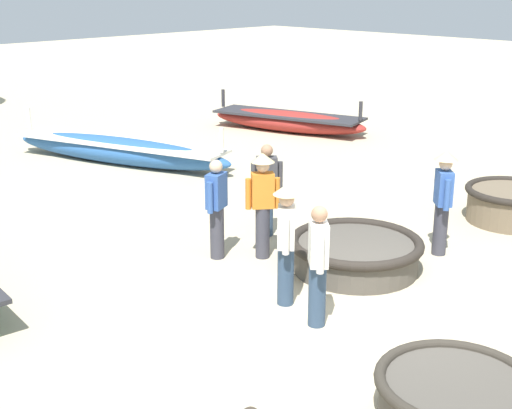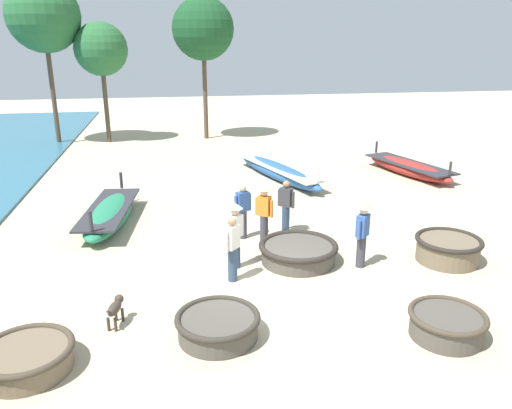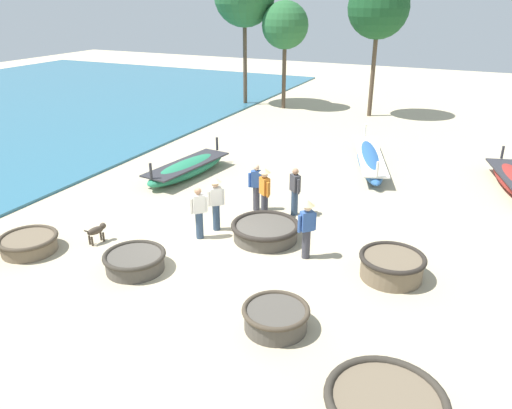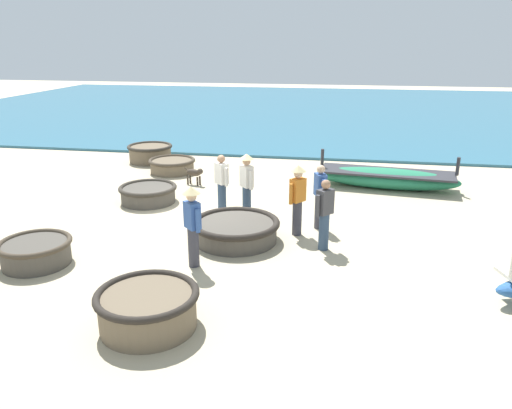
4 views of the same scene
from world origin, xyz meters
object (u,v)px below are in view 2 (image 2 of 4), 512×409
coracle_upturned (218,325)px  tree_right_mid (43,16)px  long_boat_white_hull (109,214)px  fisherman_hauling (264,210)px  fisherman_crouching (362,230)px  fisherman_with_hat (232,247)px  tree_tall_back (203,29)px  long_boat_green_hull (278,171)px  coracle_far_right (298,251)px  long_boat_ochre_hull (409,168)px  coracle_front_right (447,324)px  coracle_nearest (448,248)px  tree_leftmost (101,50)px  coracle_beside_post (27,357)px  fisherman_standing_right (286,206)px  fisherman_standing_left (243,210)px  dog (115,308)px  fisherman_by_coracle (236,231)px

coracle_upturned → tree_right_mid: 21.75m
coracle_upturned → long_boat_white_hull: bearing=111.5°
fisherman_hauling → tree_right_mid: size_ratio=0.20×
coracle_upturned → fisherman_crouching: 4.56m
fisherman_with_hat → tree_tall_back: 18.42m
coracle_upturned → long_boat_green_hull: (3.53, 10.82, 0.06)m
tree_right_mid → fisherman_with_hat: bearing=-67.9°
coracle_far_right → long_boat_ochre_hull: 10.01m
coracle_front_right → fisherman_hauling: 5.69m
tree_tall_back → coracle_nearest: bearing=-75.1°
coracle_front_right → long_boat_green_hull: bearing=93.5°
tree_tall_back → tree_leftmost: (-5.33, -0.15, -1.02)m
coracle_beside_post → coracle_far_right: size_ratio=0.79×
fisherman_standing_right → fisherman_standing_left: size_ratio=1.00×
long_boat_white_hull → fisherman_standing_right: (5.09, -1.67, 0.52)m
coracle_beside_post → long_boat_ochre_hull: (12.27, 10.92, 0.04)m
coracle_upturned → fisherman_with_hat: 2.41m
dog → tree_leftmost: bearing=96.1°
coracle_far_right → fisherman_crouching: bearing=-20.9°
fisherman_standing_right → dog: fisherman_standing_right is taller
coracle_nearest → fisherman_with_hat: fisherman_with_hat is taller
tree_tall_back → fisherman_hauling: bearing=-88.8°
coracle_upturned → coracle_far_right: size_ratio=0.81×
long_boat_ochre_hull → tree_leftmost: size_ratio=0.77×
tree_right_mid → tree_leftmost: bearing=0.8°
fisherman_with_hat → fisherman_standing_left: 2.63m
long_boat_white_hull → fisherman_hauling: bearing=-28.2°
dog → fisherman_with_hat: bearing=30.9°
coracle_front_right → coracle_far_right: size_ratio=0.73×
coracle_nearest → dog: coracle_nearest is taller
coracle_upturned → long_boat_white_hull: (-2.62, 6.66, 0.06)m
fisherman_standing_right → fisherman_by_coracle: 2.67m
tree_tall_back → coracle_upturned: bearing=-94.0°
long_boat_white_hull → dog: (0.70, -5.88, 0.05)m
fisherman_standing_right → coracle_far_right: bearing=-94.0°
coracle_beside_post → coracle_upturned: 3.30m
tree_tall_back → dog: bearing=-99.8°
coracle_far_right → tree_right_mid: tree_right_mid is taller
coracle_upturned → coracle_far_right: 3.81m
fisherman_hauling → tree_right_mid: tree_right_mid is taller
coracle_far_right → fisherman_with_hat: fisherman_with_hat is taller
fisherman_standing_right → tree_tall_back: (-1.09, 14.99, 5.01)m
coracle_nearest → tree_leftmost: bearing=119.9°
coracle_upturned → long_boat_ochre_hull: size_ratio=0.34×
coracle_front_right → coracle_upturned: coracle_front_right is taller
fisherman_standing_left → fisherman_crouching: bearing=-42.5°
coracle_beside_post → long_boat_ochre_hull: long_boat_ochre_hull is taller
dog → tree_right_mid: size_ratio=0.08×
coracle_upturned → long_boat_ochre_hull: bearing=49.4°
coracle_far_right → tree_right_mid: bearing=117.9°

